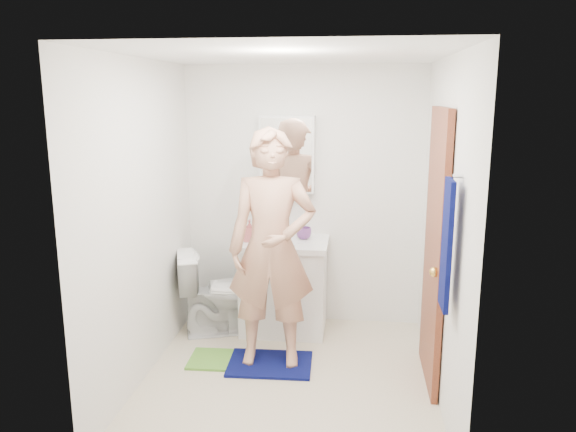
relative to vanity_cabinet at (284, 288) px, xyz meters
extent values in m
cube|color=beige|center=(0.15, -0.91, -0.41)|extent=(2.20, 2.40, 0.02)
cube|color=white|center=(0.15, -0.91, 2.01)|extent=(2.20, 2.40, 0.02)
cube|color=silver|center=(0.15, 0.30, 0.80)|extent=(2.20, 0.02, 2.40)
cube|color=silver|center=(0.15, -2.12, 0.80)|extent=(2.20, 0.02, 2.40)
cube|color=silver|center=(-0.96, -0.91, 0.80)|extent=(0.02, 2.40, 2.40)
cube|color=silver|center=(1.26, -0.91, 0.80)|extent=(0.02, 2.40, 2.40)
cube|color=white|center=(0.00, 0.00, 0.00)|extent=(0.75, 0.55, 0.80)
cube|color=white|center=(0.00, 0.00, 0.43)|extent=(0.79, 0.59, 0.05)
cylinder|color=white|center=(0.00, 0.00, 0.44)|extent=(0.40, 0.40, 0.03)
cylinder|color=silver|center=(0.00, 0.18, 0.51)|extent=(0.03, 0.03, 0.12)
cube|color=white|center=(0.00, 0.22, 1.20)|extent=(0.50, 0.12, 0.70)
cube|color=white|center=(0.00, 0.16, 1.20)|extent=(0.46, 0.01, 0.66)
cube|color=brown|center=(1.22, -0.76, 0.62)|extent=(0.05, 0.80, 2.05)
sphere|color=gold|center=(1.18, -1.08, 0.55)|extent=(0.07, 0.07, 0.07)
cube|color=#080D4D|center=(1.18, -1.48, 0.85)|extent=(0.03, 0.24, 0.80)
cylinder|color=silver|center=(1.22, -1.48, 1.27)|extent=(0.06, 0.02, 0.02)
imported|color=white|center=(-0.56, -0.13, -0.02)|extent=(0.85, 0.65, 0.77)
cube|color=#080D4D|center=(-0.02, -0.72, -0.39)|extent=(0.68, 0.50, 0.02)
cube|color=#5C9C34|center=(-0.47, -0.70, -0.39)|extent=(0.46, 0.39, 0.02)
imported|color=#C15A5C|center=(-0.30, -0.07, 0.55)|extent=(0.10, 0.10, 0.20)
imported|color=#713C84|center=(0.17, 0.07, 0.50)|extent=(0.17, 0.17, 0.11)
imported|color=tan|center=(-0.01, -0.68, 0.56)|extent=(0.71, 0.49, 1.88)
camera|label=1|loc=(0.62, -4.83, 1.74)|focal=35.00mm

